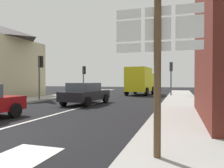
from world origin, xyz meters
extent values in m
plane|color=black|center=(0.00, 10.00, 0.00)|extent=(80.00, 80.00, 0.00)
cube|color=#9E9B96|center=(5.77, 8.00, 0.07)|extent=(2.49, 44.00, 0.14)
cube|color=#9E9B96|center=(-5.77, 8.00, 0.07)|extent=(2.49, 44.00, 0.14)
cube|color=silver|center=(0.00, 6.00, 0.01)|extent=(0.16, 12.00, 0.01)
cube|color=silver|center=(2.49, -1.00, 0.01)|extent=(1.20, 2.20, 0.01)
cube|color=beige|center=(-11.80, 16.42, 0.35)|extent=(4.35, 1.20, 0.70)
cylinder|color=black|center=(-1.14, 3.26, 0.32)|extent=(0.22, 0.64, 0.64)
cube|color=black|center=(-0.43, 9.14, 0.62)|extent=(2.11, 4.34, 0.60)
cube|color=#47515B|center=(-0.46, 8.89, 1.19)|extent=(1.73, 2.23, 0.55)
cylinder|color=black|center=(-1.19, 10.56, 0.32)|extent=(0.28, 0.66, 0.64)
cylinder|color=black|center=(0.56, 10.40, 0.32)|extent=(0.28, 0.66, 0.64)
cylinder|color=black|center=(-1.42, 7.87, 0.32)|extent=(0.28, 0.66, 0.64)
cylinder|color=black|center=(0.32, 7.71, 0.32)|extent=(0.28, 0.66, 0.64)
cube|color=yellow|center=(1.35, 19.30, 1.75)|extent=(2.49, 3.86, 2.60)
cube|color=yellow|center=(1.55, 21.79, 1.45)|extent=(2.19, 1.46, 2.00)
cube|color=#47515B|center=(1.55, 21.84, 2.25)|extent=(1.76, 0.24, 0.70)
cylinder|color=black|center=(0.45, 21.83, 0.45)|extent=(0.35, 0.92, 0.90)
cylinder|color=black|center=(2.64, 21.66, 0.45)|extent=(0.35, 0.92, 0.90)
cylinder|color=black|center=(0.18, 18.44, 0.45)|extent=(0.35, 0.92, 0.90)
cylinder|color=black|center=(2.37, 18.27, 0.45)|extent=(0.35, 0.92, 0.90)
cylinder|color=brown|center=(5.27, -0.22, 1.60)|extent=(0.14, 0.14, 3.20)
cube|color=white|center=(4.69, -0.17, 2.96)|extent=(0.50, 0.03, 0.18)
cube|color=black|center=(4.69, -0.15, 2.96)|extent=(0.43, 0.01, 0.13)
cube|color=white|center=(4.69, -0.17, 2.62)|extent=(0.50, 0.03, 0.42)
cube|color=black|center=(4.69, -0.15, 2.62)|extent=(0.43, 0.01, 0.32)
cube|color=white|center=(4.69, -0.17, 2.28)|extent=(0.50, 0.03, 0.18)
cube|color=black|center=(4.69, -0.15, 2.28)|extent=(0.43, 0.01, 0.13)
cube|color=white|center=(5.27, -0.17, 2.96)|extent=(0.50, 0.03, 0.18)
cube|color=black|center=(5.27, -0.15, 2.96)|extent=(0.43, 0.01, 0.13)
cube|color=white|center=(5.27, -0.17, 2.62)|extent=(0.50, 0.03, 0.42)
cube|color=black|center=(5.27, -0.15, 2.62)|extent=(0.43, 0.01, 0.32)
cube|color=white|center=(5.27, -0.17, 2.28)|extent=(0.50, 0.03, 0.18)
cube|color=black|center=(5.27, -0.15, 2.28)|extent=(0.43, 0.01, 0.13)
cube|color=white|center=(5.85, -0.17, 2.96)|extent=(0.50, 0.03, 0.18)
cube|color=black|center=(5.85, -0.15, 2.96)|extent=(0.43, 0.01, 0.13)
cube|color=white|center=(5.85, -0.17, 2.62)|extent=(0.50, 0.03, 0.42)
cube|color=black|center=(5.85, -0.15, 2.62)|extent=(0.43, 0.01, 0.32)
cube|color=white|center=(5.85, -0.17, 2.28)|extent=(0.50, 0.03, 0.18)
cube|color=black|center=(5.85, -0.15, 2.28)|extent=(0.43, 0.01, 0.13)
cylinder|color=#47474C|center=(4.83, 18.26, 1.74)|extent=(0.12, 0.12, 3.49)
cube|color=black|center=(4.83, 18.46, 3.04)|extent=(0.30, 0.28, 0.90)
sphere|color=red|center=(4.83, 18.60, 3.31)|extent=(0.18, 0.18, 0.18)
sphere|color=#3C2303|center=(4.83, 18.60, 3.03)|extent=(0.18, 0.18, 0.18)
sphere|color=black|center=(4.83, 18.60, 2.75)|extent=(0.18, 0.18, 0.18)
cylinder|color=#47474C|center=(-4.83, 18.24, 1.63)|extent=(0.12, 0.12, 3.26)
cube|color=black|center=(-4.83, 18.44, 2.81)|extent=(0.30, 0.28, 0.90)
sphere|color=red|center=(-4.83, 18.58, 3.08)|extent=(0.18, 0.18, 0.18)
sphere|color=#3C2303|center=(-4.83, 18.58, 2.80)|extent=(0.18, 0.18, 0.18)
sphere|color=black|center=(-4.83, 18.58, 2.52)|extent=(0.18, 0.18, 0.18)
cylinder|color=#47474C|center=(-4.83, 10.07, 1.78)|extent=(0.12, 0.12, 3.56)
cube|color=black|center=(-4.83, 10.27, 3.11)|extent=(0.30, 0.28, 0.90)
sphere|color=red|center=(-4.83, 10.41, 3.38)|extent=(0.18, 0.18, 0.18)
sphere|color=#3C2303|center=(-4.83, 10.41, 3.10)|extent=(0.18, 0.18, 0.18)
sphere|color=black|center=(-4.83, 10.41, 2.82)|extent=(0.18, 0.18, 0.18)
camera|label=1|loc=(5.69, -4.48, 1.62)|focal=34.94mm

